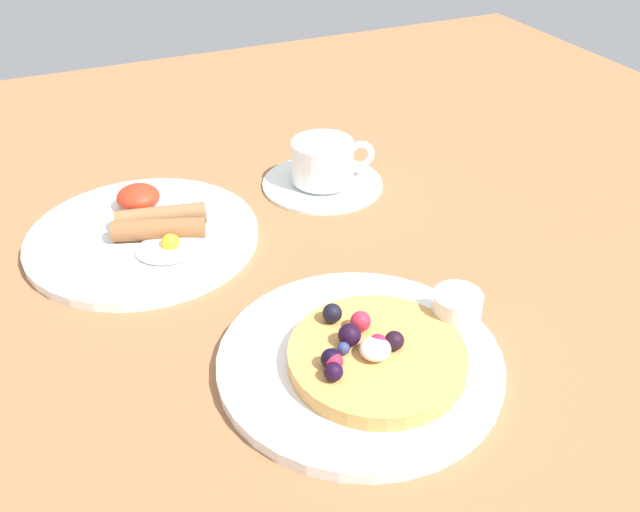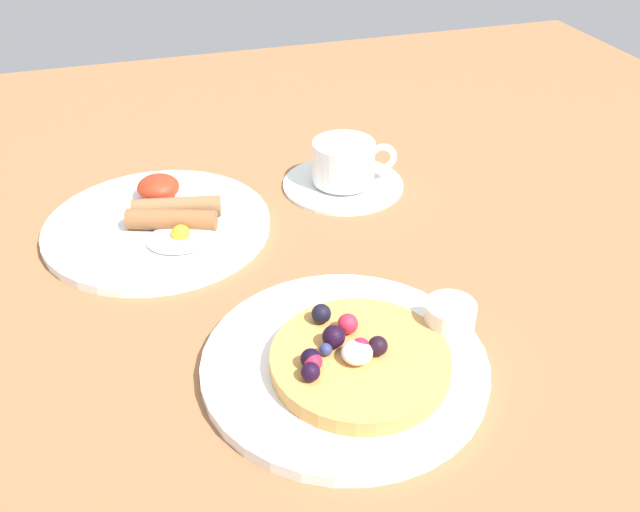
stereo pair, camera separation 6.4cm
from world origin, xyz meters
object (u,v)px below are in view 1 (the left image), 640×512
(coffee_saucer, at_px, (322,182))
(coffee_cup, at_px, (324,160))
(pancake_plate, at_px, (360,361))
(syrup_ramekin, at_px, (456,308))
(breakfast_plate, at_px, (143,237))

(coffee_saucer, relative_size, coffee_cup, 1.43)
(pancake_plate, bearing_deg, coffee_cup, 71.10)
(syrup_ramekin, relative_size, breakfast_plate, 0.18)
(breakfast_plate, bearing_deg, pancake_plate, -65.00)
(syrup_ramekin, xyz_separation_m, coffee_saucer, (0.01, 0.30, -0.02))
(syrup_ramekin, bearing_deg, pancake_plate, -177.01)
(breakfast_plate, xyz_separation_m, coffee_cup, (0.23, 0.04, 0.03))
(syrup_ramekin, relative_size, coffee_saucer, 0.30)
(syrup_ramekin, distance_m, coffee_cup, 0.30)
(coffee_saucer, bearing_deg, breakfast_plate, -171.08)
(pancake_plate, distance_m, coffee_cup, 0.32)
(coffee_cup, bearing_deg, breakfast_plate, -171.22)
(pancake_plate, bearing_deg, coffee_saucer, 71.38)
(breakfast_plate, xyz_separation_m, coffee_saucer, (0.23, 0.04, -0.00))
(syrup_ramekin, relative_size, coffee_cup, 0.43)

